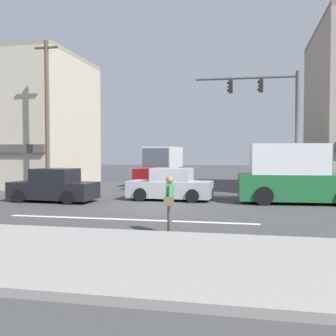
{
  "coord_description": "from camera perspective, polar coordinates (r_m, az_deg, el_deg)",
  "views": [
    {
      "loc": [
        4.16,
        -16.52,
        2.31
      ],
      "look_at": [
        0.26,
        2.0,
        1.6
      ],
      "focal_mm": 42.0,
      "sensor_mm": 36.0,
      "label": 1
    }
  ],
  "objects": [
    {
      "name": "ground_plane",
      "position": [
        17.19,
        -2.24,
        -5.57
      ],
      "size": [
        120.0,
        120.0,
        0.0
      ],
      "primitive_type": "plane",
      "color": "#3D3D3F"
    },
    {
      "name": "lane_marking_stripe",
      "position": [
        13.86,
        -5.79,
        -7.44
      ],
      "size": [
        9.0,
        0.24,
        0.01
      ],
      "primitive_type": "cube",
      "color": "silver",
      "rests_on": "ground"
    },
    {
      "name": "sidewalk_curb",
      "position": [
        9.31,
        -15.38,
        -11.79
      ],
      "size": [
        40.0,
        5.0,
        0.16
      ],
      "primitive_type": "cube",
      "color": "gray",
      "rests_on": "ground"
    },
    {
      "name": "building_left_block",
      "position": [
        31.2,
        -23.04,
        6.09
      ],
      "size": [
        12.13,
        8.31,
        9.1
      ],
      "color": "#B7AD99",
      "rests_on": "ground"
    },
    {
      "name": "utility_pole_near_left",
      "position": [
        23.23,
        -17.16,
        7.34
      ],
      "size": [
        1.4,
        0.22,
        8.6
      ],
      "color": "brown",
      "rests_on": "ground"
    },
    {
      "name": "traffic_light_mast",
      "position": [
        19.63,
        15.38,
        7.53
      ],
      "size": [
        4.89,
        0.29,
        6.2
      ],
      "color": "#47474C",
      "rests_on": "ground"
    },
    {
      "name": "sedan_parked_curbside",
      "position": [
        19.58,
        -16.24,
        -2.62
      ],
      "size": [
        4.2,
        2.07,
        1.58
      ],
      "color": "black",
      "rests_on": "ground"
    },
    {
      "name": "box_truck_crossing_rightbound",
      "position": [
        19.06,
        18.03,
        -1.14
      ],
      "size": [
        5.73,
        2.54,
        2.75
      ],
      "color": "#1E6033",
      "rests_on": "ground"
    },
    {
      "name": "box_truck_waiting_far",
      "position": [
        26.69,
        -0.87,
        -0.12
      ],
      "size": [
        2.55,
        5.73,
        2.75
      ],
      "color": "maroon",
      "rests_on": "ground"
    },
    {
      "name": "sedan_crossing_center",
      "position": [
        19.39,
        0.35,
        -2.58
      ],
      "size": [
        4.15,
        1.98,
        1.58
      ],
      "color": "#999EA3",
      "rests_on": "ground"
    },
    {
      "name": "pedestrian_foreground_with_bag",
      "position": [
        11.24,
        0.25,
        -4.8
      ],
      "size": [
        0.33,
        0.69,
        1.67
      ],
      "color": "#4C4742",
      "rests_on": "ground"
    }
  ]
}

